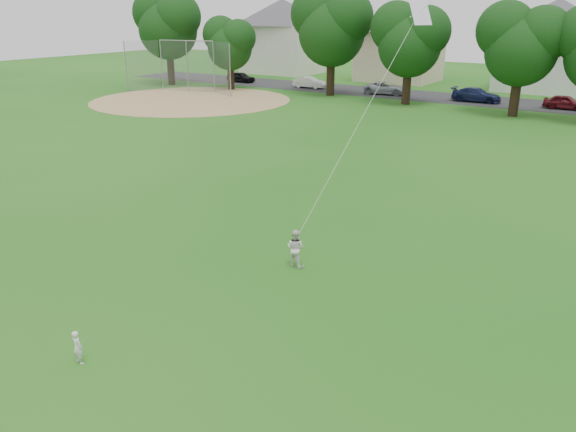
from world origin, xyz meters
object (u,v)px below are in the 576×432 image
Objects in this scene: older_boy at (296,248)px; baseball_backstop at (185,67)px; toddler at (77,347)px; kite at (357,128)px.

older_boy is 0.12× the size of baseball_backstop.
kite is (2.51, 8.94, 3.88)m from toddler.
toddler is at bearing -105.69° from kite.
older_boy is (1.41, 7.18, 0.20)m from toddler.
toddler is 46.13m from baseball_backstop.
older_boy reaches higher than toddler.
kite is at bearing -102.26° from toddler.
baseball_backstop is (-29.44, 35.46, 2.02)m from toddler.
baseball_backstop is at bearing 140.30° from kite.
older_boy is 0.16× the size of kite.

